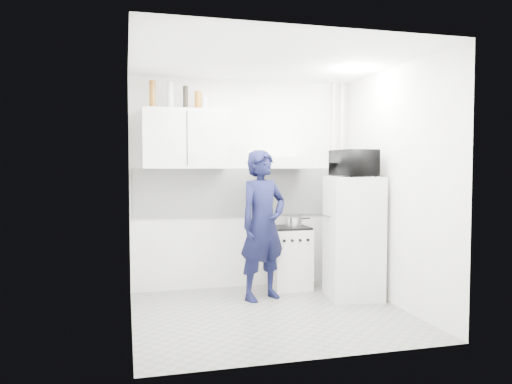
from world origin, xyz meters
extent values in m
plane|color=slate|center=(0.00, 0.00, 0.00)|extent=(2.80, 2.80, 0.00)
plane|color=white|center=(0.00, 0.00, 2.60)|extent=(2.80, 2.80, 0.00)
plane|color=white|center=(0.00, 1.25, 1.30)|extent=(2.80, 0.00, 2.80)
plane|color=white|center=(-1.40, 0.00, 1.30)|extent=(0.00, 2.60, 2.60)
plane|color=white|center=(1.40, 0.00, 1.30)|extent=(0.00, 2.60, 2.60)
imported|color=black|center=(0.07, 0.60, 0.86)|extent=(0.73, 0.62, 1.71)
cube|color=silver|center=(0.53, 1.00, 0.37)|extent=(0.47, 0.47, 0.75)
cube|color=white|center=(1.10, 0.39, 0.70)|extent=(0.66, 0.66, 1.41)
cube|color=black|center=(0.53, 1.00, 0.76)|extent=(0.45, 0.45, 0.03)
cylinder|color=silver|center=(0.59, 1.04, 0.83)|extent=(0.20, 0.20, 0.11)
imported|color=black|center=(1.10, 0.39, 1.56)|extent=(0.57, 0.40, 0.31)
cylinder|color=brown|center=(-1.13, 1.07, 2.36)|extent=(0.07, 0.07, 0.32)
cylinder|color=#B2B7BC|center=(-0.93, 1.07, 2.35)|extent=(0.07, 0.07, 0.31)
cylinder|color=black|center=(-0.74, 1.07, 2.34)|extent=(0.06, 0.06, 0.27)
cylinder|color=brown|center=(-0.60, 1.07, 2.31)|extent=(0.09, 0.09, 0.22)
cylinder|color=#B2B7BC|center=(-0.52, 1.07, 2.27)|extent=(0.07, 0.07, 0.14)
cube|color=white|center=(-0.75, 1.07, 1.85)|extent=(1.00, 0.35, 0.70)
cube|color=silver|center=(0.45, 1.00, 1.57)|extent=(0.60, 0.50, 0.14)
cube|color=white|center=(0.00, 1.24, 1.20)|extent=(2.74, 0.03, 0.60)
cylinder|color=silver|center=(1.30, 1.17, 1.30)|extent=(0.05, 0.05, 2.60)
cylinder|color=silver|center=(1.18, 1.17, 1.30)|extent=(0.04, 0.04, 2.60)
cylinder|color=white|center=(1.00, 0.20, 2.57)|extent=(0.10, 0.10, 0.02)
camera|label=1|loc=(-1.44, -4.87, 1.53)|focal=35.00mm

